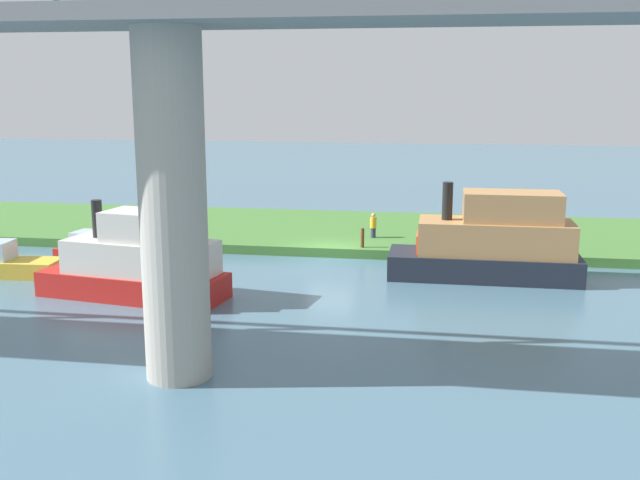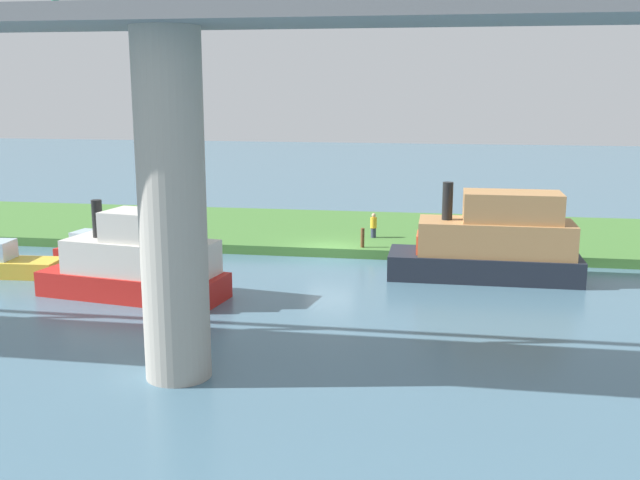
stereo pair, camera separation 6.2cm
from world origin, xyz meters
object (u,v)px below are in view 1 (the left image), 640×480
(pontoon_yellow, at_px, (491,244))
(skiff_small, at_px, (100,252))
(bridge_pylon, at_px, (173,209))
(person_on_bank, at_px, (373,225))
(mooring_post, at_px, (362,238))
(riverboat_paddlewheel, at_px, (4,263))
(motorboat_red, at_px, (138,263))

(pontoon_yellow, distance_m, skiff_small, 19.50)
(bridge_pylon, relative_size, person_on_bank, 7.60)
(bridge_pylon, relative_size, mooring_post, 10.23)
(bridge_pylon, distance_m, skiff_small, 17.23)
(bridge_pylon, bearing_deg, pontoon_yellow, -126.52)
(pontoon_yellow, xyz_separation_m, riverboat_paddlewheel, (22.87, 3.23, -1.07))
(bridge_pylon, bearing_deg, person_on_bank, -101.76)
(pontoon_yellow, xyz_separation_m, motorboat_red, (15.00, 5.73, -0.14))
(person_on_bank, xyz_separation_m, motorboat_red, (8.91, 11.93, 0.33))
(mooring_post, bearing_deg, riverboat_paddlewheel, 22.30)
(skiff_small, bearing_deg, motorboat_red, 128.34)
(riverboat_paddlewheel, distance_m, motorboat_red, 8.31)
(mooring_post, height_order, pontoon_yellow, pontoon_yellow)
(riverboat_paddlewheel, bearing_deg, pontoon_yellow, -171.95)
(skiff_small, bearing_deg, pontoon_yellow, -179.79)
(bridge_pylon, relative_size, riverboat_paddlewheel, 2.06)
(bridge_pylon, distance_m, motorboat_red, 10.12)
(mooring_post, distance_m, skiff_small, 13.55)
(skiff_small, distance_m, motorboat_red, 7.28)
(person_on_bank, distance_m, motorboat_red, 14.89)
(motorboat_red, bearing_deg, person_on_bank, -126.76)
(bridge_pylon, height_order, riverboat_paddlewheel, bridge_pylon)
(person_on_bank, distance_m, skiff_small, 14.80)
(skiff_small, relative_size, riverboat_paddlewheel, 0.98)
(bridge_pylon, distance_m, person_on_bank, 20.88)
(skiff_small, height_order, motorboat_red, motorboat_red)
(pontoon_yellow, bearing_deg, bridge_pylon, 53.48)
(bridge_pylon, bearing_deg, skiff_small, -56.23)
(pontoon_yellow, distance_m, motorboat_red, 16.05)
(pontoon_yellow, bearing_deg, mooring_post, -28.73)
(skiff_small, xyz_separation_m, motorboat_red, (-4.48, 5.66, 0.95))
(motorboat_red, bearing_deg, riverboat_paddlewheel, -17.60)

